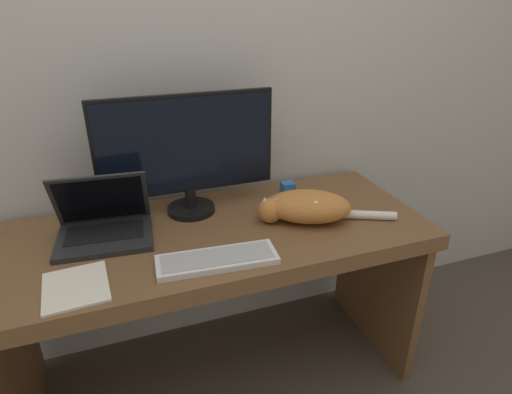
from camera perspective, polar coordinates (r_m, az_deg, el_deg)
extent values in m
cube|color=silver|center=(1.70, -9.83, 19.51)|extent=(6.40, 0.06, 2.60)
cube|color=brown|center=(1.54, -5.52, -5.26)|extent=(1.52, 0.63, 0.06)
cube|color=brown|center=(1.77, -29.58, -18.70)|extent=(0.04, 0.58, 0.65)
cube|color=brown|center=(2.00, 15.69, -10.31)|extent=(0.04, 0.58, 0.65)
cylinder|color=black|center=(1.65, -8.63, -1.58)|extent=(0.18, 0.18, 0.02)
cylinder|color=black|center=(1.63, -8.74, -0.04)|extent=(0.04, 0.04, 0.08)
cube|color=black|center=(1.56, -9.29, 6.95)|extent=(0.64, 0.02, 0.36)
cube|color=black|center=(1.55, -9.21, 6.84)|extent=(0.62, 0.01, 0.34)
cube|color=#232326|center=(1.54, -19.45, -5.09)|extent=(0.33, 0.26, 0.02)
cube|color=black|center=(1.54, -19.49, -4.46)|extent=(0.26, 0.15, 0.00)
cube|color=#232326|center=(1.54, -19.94, -0.23)|extent=(0.32, 0.14, 0.21)
cube|color=black|center=(1.54, -19.94, -0.39)|extent=(0.29, 0.12, 0.18)
cube|color=white|center=(1.34, -5.19, -8.33)|extent=(0.38, 0.15, 0.02)
cube|color=#B3B3B3|center=(1.33, -5.21, -7.93)|extent=(0.35, 0.13, 0.00)
ellipsoid|color=#C67A38|center=(1.56, 6.95, -1.26)|extent=(0.35, 0.28, 0.11)
ellipsoid|color=white|center=(1.55, 7.59, -0.24)|extent=(0.18, 0.17, 0.05)
sphere|color=#C67A38|center=(1.54, 1.90, -1.80)|extent=(0.09, 0.09, 0.09)
cone|color=white|center=(1.53, 1.15, -0.52)|extent=(0.04, 0.04, 0.03)
cone|color=white|center=(1.53, 2.69, -0.57)|extent=(0.04, 0.04, 0.03)
cylinder|color=white|center=(1.63, 14.89, -2.35)|extent=(0.19, 0.11, 0.03)
cube|color=white|center=(1.34, -22.91, -10.98)|extent=(0.19, 0.21, 0.01)
cube|color=#2D6BB7|center=(1.77, 4.26, 1.18)|extent=(0.05, 0.05, 0.05)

